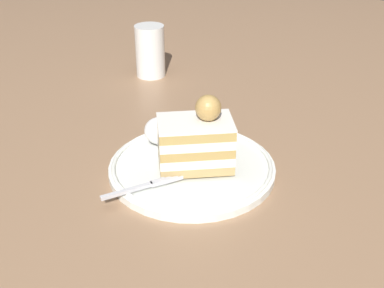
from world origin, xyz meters
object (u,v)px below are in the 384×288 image
object	(u,v)px
drink_glass_near	(150,54)
whipped_cream_dollop	(159,131)
cake_slice	(196,141)
dessert_plate	(192,167)
fork	(145,186)

from	to	relation	value
drink_glass_near	whipped_cream_dollop	bearing A→B (deg)	36.67
cake_slice	whipped_cream_dollop	world-z (taller)	cake_slice
dessert_plate	cake_slice	size ratio (longest dim) A/B	1.95
fork	cake_slice	bearing A→B (deg)	159.46
cake_slice	drink_glass_near	xyz separation A→B (m)	(-0.28, -0.27, -0.01)
dessert_plate	drink_glass_near	bearing A→B (deg)	-136.85
cake_slice	drink_glass_near	world-z (taller)	cake_slice
whipped_cream_dollop	drink_glass_near	bearing A→B (deg)	-143.33
cake_slice	fork	world-z (taller)	cake_slice
whipped_cream_dollop	fork	distance (m)	0.12
cake_slice	fork	bearing A→B (deg)	-20.54
dessert_plate	whipped_cream_dollop	distance (m)	0.08
dessert_plate	drink_glass_near	distance (m)	0.39
drink_glass_near	fork	bearing A→B (deg)	33.25
dessert_plate	whipped_cream_dollop	world-z (taller)	whipped_cream_dollop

